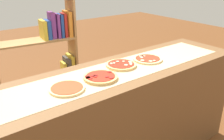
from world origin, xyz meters
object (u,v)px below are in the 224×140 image
at_px(pizza_plain_0, 67,88).
at_px(pizza_mushroom_2, 121,65).
at_px(pizza_mushroom_3, 148,59).
at_px(pizza_pepperoni_1, 100,77).
at_px(bookshelf, 48,65).

height_order(pizza_plain_0, pizza_mushroom_2, pizza_mushroom_2).
distance_m(pizza_plain_0, pizza_mushroom_2, 0.54).
xyz_separation_m(pizza_mushroom_2, pizza_mushroom_3, (0.26, -0.03, -0.00)).
bearing_deg(pizza_pepperoni_1, pizza_mushroom_2, 20.30).
bearing_deg(pizza_mushroom_3, pizza_plain_0, -174.23).
relative_size(pizza_pepperoni_1, bookshelf, 0.16).
xyz_separation_m(pizza_mushroom_2, bookshelf, (-0.22, 0.92, -0.23)).
bearing_deg(pizza_mushroom_2, pizza_mushroom_3, -5.86).
xyz_separation_m(pizza_plain_0, bookshelf, (0.30, 1.03, -0.23)).
relative_size(pizza_plain_0, bookshelf, 0.16).
height_order(pizza_mushroom_3, bookshelf, bookshelf).
bearing_deg(bookshelf, pizza_plain_0, -106.46).
bearing_deg(pizza_plain_0, pizza_mushroom_2, 11.43).
distance_m(pizza_pepperoni_1, pizza_mushroom_3, 0.53).
xyz_separation_m(pizza_pepperoni_1, pizza_mushroom_3, (0.52, 0.07, -0.00)).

